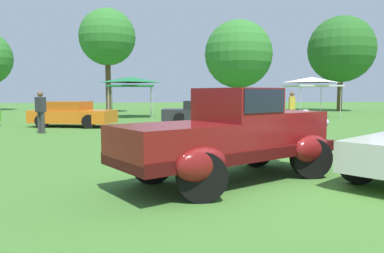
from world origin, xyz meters
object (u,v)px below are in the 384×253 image
at_px(spectator_near_truck, 292,108).
at_px(canopy_tent_center_field, 312,81).
at_px(show_car_charcoal, 206,113).
at_px(canopy_tent_left_field, 131,81).
at_px(feature_pickup_truck, 233,134).
at_px(spectator_between_cars, 41,111).
at_px(show_car_orange, 72,114).

distance_m(spectator_near_truck, canopy_tent_center_field, 9.00).
xyz_separation_m(show_car_charcoal, canopy_tent_left_field, (-4.05, 6.31, 1.82)).
bearing_deg(feature_pickup_truck, spectator_near_truck, 62.37).
xyz_separation_m(show_car_charcoal, spectator_near_truck, (3.58, -2.57, 0.31)).
height_order(spectator_near_truck, spectator_between_cars, same).
bearing_deg(canopy_tent_center_field, show_car_charcoal, -147.96).
height_order(show_car_charcoal, canopy_tent_left_field, canopy_tent_left_field).
bearing_deg(canopy_tent_center_field, canopy_tent_left_field, 174.15).
height_order(show_car_charcoal, spectator_near_truck, spectator_near_truck).
bearing_deg(show_car_orange, spectator_between_cars, -103.26).
distance_m(spectator_near_truck, canopy_tent_left_field, 11.80).
height_order(show_car_orange, canopy_tent_left_field, canopy_tent_left_field).
bearing_deg(show_car_charcoal, spectator_near_truck, -35.70).
distance_m(feature_pickup_truck, show_car_charcoal, 12.63).
xyz_separation_m(spectator_near_truck, canopy_tent_center_field, (4.51, 7.63, 1.51)).
bearing_deg(canopy_tent_center_field, feature_pickup_truck, -118.94).
xyz_separation_m(canopy_tent_left_field, canopy_tent_center_field, (12.14, -1.24, 0.00)).
distance_m(show_car_charcoal, spectator_near_truck, 4.42).
xyz_separation_m(spectator_near_truck, spectator_between_cars, (-10.90, -0.94, 0.00)).
height_order(show_car_orange, show_car_charcoal, same).
relative_size(spectator_near_truck, canopy_tent_center_field, 0.56).
relative_size(show_car_charcoal, spectator_between_cars, 2.83).
bearing_deg(feature_pickup_truck, canopy_tent_left_field, 97.33).
distance_m(spectator_between_cars, canopy_tent_left_field, 10.45).
distance_m(feature_pickup_truck, spectator_near_truck, 11.23).
bearing_deg(show_car_orange, show_car_charcoal, 5.07).
distance_m(show_car_charcoal, spectator_between_cars, 8.12).
xyz_separation_m(show_car_orange, canopy_tent_left_field, (2.58, 6.90, 1.82)).
bearing_deg(feature_pickup_truck, show_car_charcoal, 82.58).
bearing_deg(spectator_between_cars, feature_pickup_truck, -57.74).
distance_m(show_car_orange, canopy_tent_center_field, 15.88).
relative_size(spectator_near_truck, canopy_tent_left_field, 0.56).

